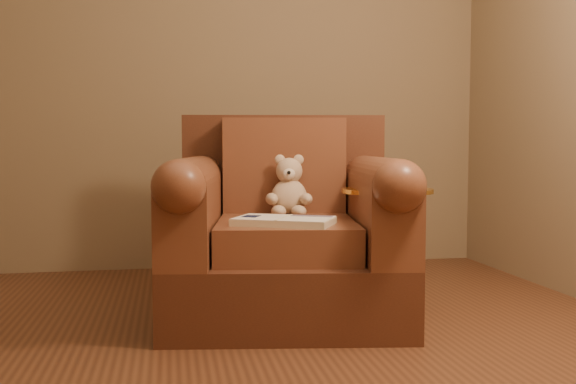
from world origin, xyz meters
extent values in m
plane|color=brown|center=(0.00, 0.00, 0.00)|extent=(4.00, 4.00, 0.00)
cube|color=#856F52|center=(0.00, 2.00, 1.35)|extent=(4.00, 0.02, 2.70)
cube|color=#542C1C|center=(0.38, 0.64, 0.16)|extent=(1.26, 1.21, 0.31)
cube|color=#542C1C|center=(0.45, 1.10, 0.66)|extent=(1.12, 0.28, 0.69)
cube|color=brown|center=(0.37, 0.58, 0.40)|extent=(0.76, 0.87, 0.17)
cube|color=brown|center=(0.43, 0.96, 0.73)|extent=(0.67, 0.27, 0.50)
cube|color=brown|center=(-0.07, 0.65, 0.49)|extent=(0.36, 0.97, 0.36)
cube|color=brown|center=(0.81, 0.51, 0.49)|extent=(0.36, 0.97, 0.36)
cylinder|color=brown|center=(-0.07, 0.65, 0.67)|extent=(0.36, 0.97, 0.22)
cylinder|color=brown|center=(0.81, 0.51, 0.67)|extent=(0.36, 0.97, 0.22)
ellipsoid|color=#CBAC8E|center=(0.42, 0.79, 0.57)|extent=(0.19, 0.17, 0.19)
sphere|color=#CBAC8E|center=(0.42, 0.80, 0.70)|extent=(0.14, 0.14, 0.14)
ellipsoid|color=#CBAC8E|center=(0.38, 0.82, 0.76)|extent=(0.05, 0.03, 0.05)
ellipsoid|color=#CBAC8E|center=(0.47, 0.80, 0.76)|extent=(0.05, 0.03, 0.05)
ellipsoid|color=beige|center=(0.41, 0.74, 0.69)|extent=(0.06, 0.04, 0.05)
sphere|color=black|center=(0.40, 0.71, 0.70)|extent=(0.02, 0.02, 0.02)
ellipsoid|color=#CBAC8E|center=(0.32, 0.73, 0.57)|extent=(0.06, 0.12, 0.06)
ellipsoid|color=#CBAC8E|center=(0.49, 0.70, 0.57)|extent=(0.06, 0.12, 0.06)
ellipsoid|color=#CBAC8E|center=(0.35, 0.69, 0.51)|extent=(0.07, 0.12, 0.06)
ellipsoid|color=#CBAC8E|center=(0.45, 0.67, 0.51)|extent=(0.07, 0.12, 0.06)
cube|color=beige|center=(0.32, 0.39, 0.49)|extent=(0.50, 0.42, 0.03)
cube|color=white|center=(0.23, 0.44, 0.51)|extent=(0.30, 0.32, 0.00)
cube|color=white|center=(0.42, 0.34, 0.51)|extent=(0.30, 0.32, 0.00)
cube|color=beige|center=(0.32, 0.39, 0.51)|extent=(0.12, 0.23, 0.00)
cube|color=#0F1638|center=(0.18, 0.46, 0.51)|extent=(0.10, 0.11, 0.00)
cube|color=slate|center=(0.46, 0.43, 0.51)|extent=(0.20, 0.13, 0.00)
cylinder|color=gold|center=(0.86, 0.56, 0.01)|extent=(0.36, 0.36, 0.03)
cylinder|color=gold|center=(0.86, 0.56, 0.31)|extent=(0.04, 0.04, 0.58)
cylinder|color=gold|center=(0.86, 0.56, 0.61)|extent=(0.45, 0.45, 0.02)
cylinder|color=gold|center=(0.86, 0.56, 0.60)|extent=(0.04, 0.04, 0.02)
camera|label=1|loc=(-0.19, -2.42, 0.83)|focal=40.00mm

